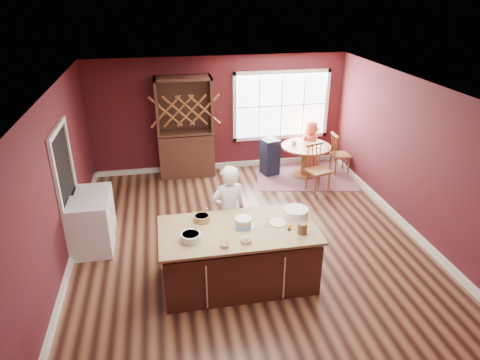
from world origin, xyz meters
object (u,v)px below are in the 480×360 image
object	(u,v)px
dining_table	(305,154)
layer_cake	(243,222)
high_chair	(270,156)
hutch	(185,128)
chair_north	(308,145)
washer	(91,227)
chair_south	(318,169)
seated_woman	(310,145)
baker	(229,212)
dryer	(96,211)
kitchen_island	(238,256)
chair_east	(340,153)
toddler	(271,140)

from	to	relation	value
dining_table	layer_cake	distance (m)	4.18
high_chair	hutch	bearing A→B (deg)	154.20
chair_north	washer	bearing A→B (deg)	-3.64
dining_table	chair_south	size ratio (longest dim) A/B	1.07
chair_south	seated_woman	bearing A→B (deg)	62.46
baker	dryer	size ratio (longest dim) A/B	1.90
chair_north	high_chair	xyz separation A→B (m)	(-1.13, -0.55, 0.00)
dining_table	baker	size ratio (longest dim) A/B	0.71
chair_south	high_chair	bearing A→B (deg)	108.50
seated_woman	kitchen_island	bearing A→B (deg)	36.47
dining_table	hutch	world-z (taller)	hutch
baker	hutch	world-z (taller)	hutch
chair_south	dining_table	bearing A→B (deg)	73.56
washer	high_chair	bearing A→B (deg)	34.89
baker	hutch	size ratio (longest dim) A/B	0.70
hutch	dryer	bearing A→B (deg)	-128.22
high_chair	hutch	size ratio (longest dim) A/B	0.39
layer_cake	baker	bearing A→B (deg)	99.66
layer_cake	chair_east	distance (m)	4.71
baker	toddler	bearing A→B (deg)	-126.36
high_chair	chair_north	bearing A→B (deg)	9.66
seated_woman	high_chair	bearing A→B (deg)	-11.78
washer	chair_south	bearing A→B (deg)	18.16
baker	chair_north	distance (m)	4.55
chair_south	seated_woman	xyz separation A→B (m)	(0.26, 1.30, 0.06)
chair_east	kitchen_island	bearing A→B (deg)	139.26
toddler	chair_east	bearing A→B (deg)	-11.79
layer_cake	chair_east	xyz separation A→B (m)	(3.05, 3.55, -0.49)
dining_table	seated_woman	bearing A→B (deg)	59.60
baker	washer	bearing A→B (deg)	-24.15
dining_table	hutch	size ratio (longest dim) A/B	0.50
chair_north	dryer	bearing A→B (deg)	-9.26
layer_cake	seated_woman	world-z (taller)	seated_woman
dining_table	chair_north	distance (m)	0.88
chair_east	high_chair	world-z (taller)	chair_east
toddler	dryer	world-z (taller)	toddler
hutch	washer	distance (m)	3.52
kitchen_island	dryer	world-z (taller)	kitchen_island
kitchen_island	seated_woman	size ratio (longest dim) A/B	1.92
dining_table	washer	world-z (taller)	washer
chair_north	kitchen_island	bearing A→B (deg)	22.70
baker	hutch	distance (m)	3.51
kitchen_island	chair_north	xyz separation A→B (m)	(2.61, 4.39, 0.01)
dining_table	hutch	bearing A→B (deg)	167.77
kitchen_island	dryer	size ratio (longest dim) A/B	2.68
seated_woman	toddler	xyz separation A→B (m)	(-1.01, -0.09, 0.21)
hutch	high_chair	bearing A→B (deg)	-9.71
seated_woman	toddler	bearing A→B (deg)	-16.59
washer	baker	bearing A→B (deg)	-13.30
high_chair	hutch	xyz separation A→B (m)	(-1.93, 0.33, 0.71)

